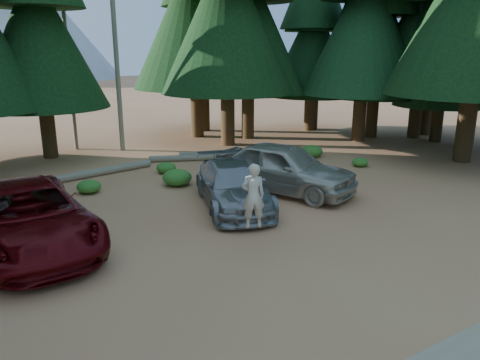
{
  "coord_description": "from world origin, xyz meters",
  "views": [
    {
      "loc": [
        -6.43,
        -9.13,
        5.15
      ],
      "look_at": [
        0.74,
        2.62,
        1.25
      ],
      "focal_mm": 35.0,
      "sensor_mm": 36.0,
      "label": 1
    }
  ],
  "objects_px": {
    "red_pickup": "(29,217)",
    "silver_minivan_center": "(233,185)",
    "log_left": "(104,171)",
    "log_mid": "(188,158)",
    "frisbee_player": "(253,196)",
    "log_right": "(233,153)",
    "silver_minivan_right": "(284,168)"
  },
  "relations": [
    {
      "from": "silver_minivan_right",
      "to": "log_mid",
      "type": "height_order",
      "value": "silver_minivan_right"
    },
    {
      "from": "silver_minivan_center",
      "to": "log_mid",
      "type": "distance_m",
      "value": 6.92
    },
    {
      "from": "silver_minivan_center",
      "to": "log_right",
      "type": "distance_m",
      "value": 7.6
    },
    {
      "from": "silver_minivan_right",
      "to": "log_left",
      "type": "xyz_separation_m",
      "value": [
        -5.04,
        5.86,
        -0.76
      ]
    },
    {
      "from": "red_pickup",
      "to": "log_right",
      "type": "xyz_separation_m",
      "value": [
        10.19,
        6.6,
        -0.68
      ]
    },
    {
      "from": "log_right",
      "to": "silver_minivan_center",
      "type": "bearing_deg",
      "value": -105.34
    },
    {
      "from": "log_mid",
      "to": "log_right",
      "type": "xyz_separation_m",
      "value": [
        2.39,
        -0.22,
        0.02
      ]
    },
    {
      "from": "frisbee_player",
      "to": "silver_minivan_center",
      "type": "bearing_deg",
      "value": -92.93
    },
    {
      "from": "red_pickup",
      "to": "silver_minivan_right",
      "type": "distance_m",
      "value": 8.77
    },
    {
      "from": "silver_minivan_center",
      "to": "log_right",
      "type": "xyz_separation_m",
      "value": [
        3.87,
        6.52,
        -0.55
      ]
    },
    {
      "from": "red_pickup",
      "to": "log_left",
      "type": "distance_m",
      "value": 7.42
    },
    {
      "from": "red_pickup",
      "to": "silver_minivan_right",
      "type": "xyz_separation_m",
      "value": [
        8.75,
        0.53,
        0.06
      ]
    },
    {
      "from": "frisbee_player",
      "to": "log_right",
      "type": "distance_m",
      "value": 11.09
    },
    {
      "from": "silver_minivan_center",
      "to": "log_left",
      "type": "xyz_separation_m",
      "value": [
        -2.6,
        6.3,
        -0.57
      ]
    },
    {
      "from": "red_pickup",
      "to": "frisbee_player",
      "type": "distance_m",
      "value": 5.95
    },
    {
      "from": "red_pickup",
      "to": "log_left",
      "type": "xyz_separation_m",
      "value": [
        3.72,
        6.39,
        -0.69
      ]
    },
    {
      "from": "silver_minivan_center",
      "to": "silver_minivan_right",
      "type": "bearing_deg",
      "value": 28.55
    },
    {
      "from": "silver_minivan_center",
      "to": "frisbee_player",
      "type": "distance_m",
      "value": 3.54
    },
    {
      "from": "silver_minivan_right",
      "to": "frisbee_player",
      "type": "height_order",
      "value": "frisbee_player"
    },
    {
      "from": "log_left",
      "to": "red_pickup",
      "type": "bearing_deg",
      "value": -130.35
    },
    {
      "from": "silver_minivan_center",
      "to": "frisbee_player",
      "type": "height_order",
      "value": "frisbee_player"
    },
    {
      "from": "red_pickup",
      "to": "silver_minivan_center",
      "type": "xyz_separation_m",
      "value": [
        6.32,
        0.09,
        -0.13
      ]
    },
    {
      "from": "red_pickup",
      "to": "log_left",
      "type": "height_order",
      "value": "red_pickup"
    },
    {
      "from": "silver_minivan_center",
      "to": "log_mid",
      "type": "relative_size",
      "value": 1.39
    },
    {
      "from": "log_left",
      "to": "log_mid",
      "type": "bearing_deg",
      "value": -4.09
    },
    {
      "from": "log_left",
      "to": "log_right",
      "type": "distance_m",
      "value": 6.48
    },
    {
      "from": "frisbee_player",
      "to": "log_mid",
      "type": "relative_size",
      "value": 0.48
    },
    {
      "from": "red_pickup",
      "to": "silver_minivan_center",
      "type": "relative_size",
      "value": 1.23
    },
    {
      "from": "silver_minivan_center",
      "to": "red_pickup",
      "type": "bearing_deg",
      "value": -160.92
    },
    {
      "from": "red_pickup",
      "to": "silver_minivan_right",
      "type": "bearing_deg",
      "value": 0.43
    },
    {
      "from": "frisbee_player",
      "to": "red_pickup",
      "type": "bearing_deg",
      "value": -12.99
    },
    {
      "from": "silver_minivan_right",
      "to": "log_right",
      "type": "xyz_separation_m",
      "value": [
        1.44,
        6.07,
        -0.74
      ]
    }
  ]
}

